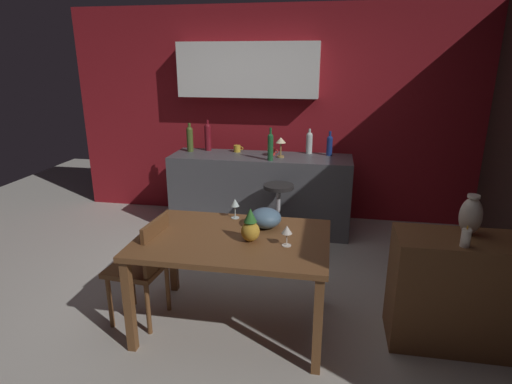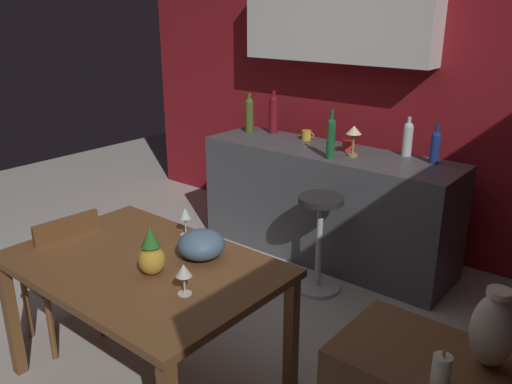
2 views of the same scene
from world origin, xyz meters
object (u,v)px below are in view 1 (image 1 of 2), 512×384
wine_glass_right (235,203)px  wine_bottle_olive (190,138)px  bar_stool (278,215)px  cup_red (272,152)px  chair_near_window (144,265)px  wine_bottle_ruby (208,136)px  counter_lamp (281,143)px  cup_mustard (237,149)px  wine_glass_left (287,230)px  sideboard_cabinet (472,293)px  wine_bottle_cobalt (330,144)px  pineapple_centerpiece (250,227)px  wine_bottle_clear (309,142)px  vase_ceramic_ivory (471,216)px  wine_bottle_green (270,146)px  dining_table (233,247)px  pillar_candle_tall (466,238)px  fruit_bowl (265,218)px

wine_glass_right → wine_bottle_olive: bearing=119.3°
bar_stool → cup_red: size_ratio=6.52×
chair_near_window → cup_red: cup_red is taller
wine_bottle_ruby → cup_red: size_ratio=3.41×
wine_bottle_olive → counter_lamp: bearing=-6.6°
chair_near_window → cup_mustard: cup_mustard is taller
wine_glass_left → counter_lamp: bearing=98.3°
sideboard_cabinet → bar_stool: (-1.55, 1.36, -0.03)m
cup_mustard → bar_stool: bearing=-49.1°
wine_bottle_cobalt → wine_glass_left: bearing=-96.5°
bar_stool → pineapple_centerpiece: size_ratio=2.94×
wine_bottle_clear → cup_mustard: size_ratio=2.52×
wine_bottle_ruby → vase_ceramic_ivory: bearing=-39.2°
chair_near_window → wine_bottle_clear: wine_bottle_clear is taller
bar_stool → vase_ceramic_ivory: bearing=-40.9°
wine_bottle_green → vase_ceramic_ivory: (1.62, -1.60, -0.11)m
dining_table → sideboard_cabinet: 1.72m
wine_bottle_ruby → counter_lamp: 0.95m
sideboard_cabinet → pineapple_centerpiece: size_ratio=4.50×
wine_bottle_ruby → pillar_candle_tall: size_ratio=2.59×
dining_table → pillar_candle_tall: 1.57m
dining_table → wine_bottle_cobalt: size_ratio=4.88×
bar_stool → wine_bottle_green: (-0.14, 0.32, 0.68)m
wine_glass_left → chair_near_window: bearing=178.7°
sideboard_cabinet → wine_bottle_olive: wine_bottle_olive is taller
wine_bottle_cobalt → wine_glass_right: bearing=-112.3°
dining_table → pineapple_centerpiece: pineapple_centerpiece is taller
dining_table → fruit_bowl: fruit_bowl is taller
wine_bottle_olive → wine_bottle_ruby: bearing=26.9°
wine_glass_right → pineapple_centerpiece: (0.21, -0.42, -0.02)m
bar_stool → wine_bottle_ruby: (-0.97, 0.71, 0.70)m
wine_bottle_ruby → wine_glass_right: bearing=-67.2°
chair_near_window → bar_stool: 1.72m
wine_bottle_olive → pillar_candle_tall: 3.33m
dining_table → wine_bottle_cobalt: (0.65, 2.13, 0.37)m
wine_glass_right → cup_mustard: size_ratio=1.40×
wine_glass_right → sideboard_cabinet: bearing=-9.4°
wine_bottle_ruby → pillar_candle_tall: 3.25m
wine_glass_left → cup_red: 2.16m
fruit_bowl → wine_bottle_clear: bearing=83.9°
bar_stool → wine_bottle_clear: 1.03m
wine_glass_right → cup_mustard: cup_mustard is taller
pineapple_centerpiece → counter_lamp: counter_lamp is taller
sideboard_cabinet → wine_bottle_green: size_ratio=3.02×
bar_stool → counter_lamp: size_ratio=3.11×
chair_near_window → cup_red: size_ratio=7.74×
sideboard_cabinet → bar_stool: sideboard_cabinet is taller
wine_bottle_cobalt → pillar_candle_tall: 2.37m
fruit_bowl → cup_mustard: bearing=108.8°
dining_table → cup_mustard: bearing=101.8°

